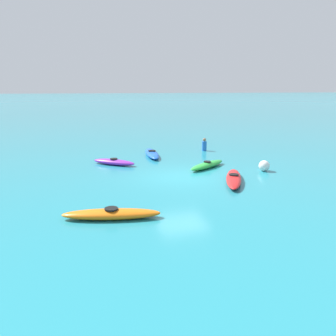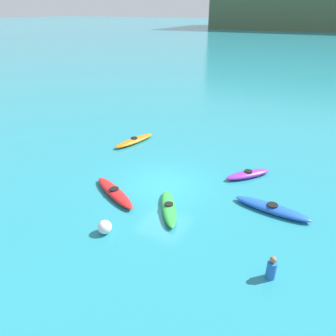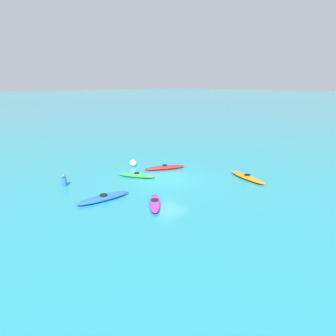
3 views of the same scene
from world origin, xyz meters
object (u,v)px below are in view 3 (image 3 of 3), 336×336
kayak_red (165,167)px  kayak_blue (104,198)px  kayak_green (137,175)px  kayak_purple (155,203)px  buoy_white (133,163)px  person_near_shore (64,181)px  kayak_orange (247,177)px

kayak_red → kayak_blue: (6.94, 2.11, 0.00)m
kayak_green → kayak_blue: (4.03, 2.06, 0.00)m
kayak_purple → buoy_white: size_ratio=4.31×
kayak_green → kayak_blue: size_ratio=0.81×
kayak_purple → kayak_green: 5.23m
kayak_green → person_near_shore: (4.78, -1.87, 0.22)m
kayak_orange → kayak_blue: 10.48m
kayak_orange → person_near_shore: size_ratio=3.78×
kayak_green → person_near_shore: 5.14m
buoy_white → kayak_blue: bearing=39.7°
kayak_blue → buoy_white: bearing=-140.3°
kayak_blue → person_near_shore: bearing=-79.2°
kayak_red → kayak_green: same height
kayak_purple → kayak_green: (-2.24, -4.73, -0.00)m
person_near_shore → buoy_white: bearing=-173.9°
kayak_red → buoy_white: (1.38, -2.50, 0.12)m
kayak_green → kayak_purple: bearing=64.6°
kayak_red → buoy_white: bearing=-61.0°
kayak_purple → person_near_shore: 7.08m
kayak_purple → buoy_white: 8.20m
kayak_orange → buoy_white: buoy_white is taller
buoy_white → person_near_shore: person_near_shore is taller
kayak_red → kayak_green: bearing=1.1°
kayak_green → kayak_red: bearing=-178.9°
kayak_blue → buoy_white: buoy_white is taller
kayak_purple → kayak_blue: (1.79, -2.67, -0.00)m
kayak_purple → kayak_blue: 3.22m
kayak_orange → buoy_white: (4.19, -8.49, 0.12)m
kayak_purple → kayak_blue: size_ratio=0.71×
kayak_orange → kayak_blue: size_ratio=0.97×
kayak_green → buoy_white: buoy_white is taller
kayak_red → kayak_orange: same height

